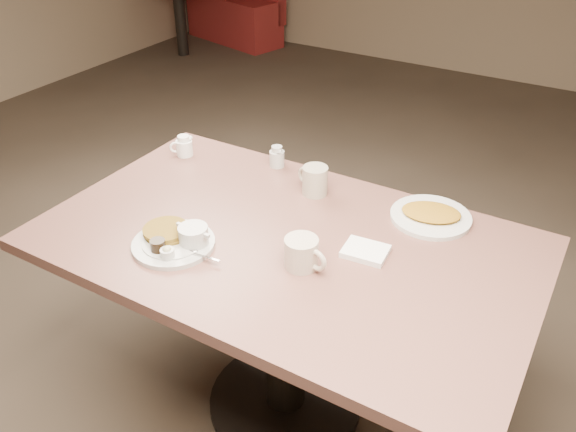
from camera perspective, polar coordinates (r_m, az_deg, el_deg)
The scene contains 10 objects.
room at distance 1.52m, azimuth -0.41°, elevation 18.42°, with size 7.04×8.04×2.84m.
diner_table at distance 1.89m, azimuth -0.31°, elevation -6.40°, with size 1.50×0.90×0.75m.
main_plate at distance 1.78m, azimuth -10.82°, elevation -2.22°, with size 0.30×0.26×0.07m.
coffee_mug_near at distance 1.65m, azimuth 1.40°, elevation -3.60°, with size 0.14×0.11×0.09m.
napkin at distance 1.74m, azimuth 7.53°, elevation -3.41°, with size 0.14×0.11×0.02m.
coffee_mug_far at distance 2.00m, azimuth 2.58°, elevation 3.49°, with size 0.13×0.11×0.10m.
creamer_left at distance 2.29m, azimuth -10.08°, elevation 6.67°, with size 0.09×0.08×0.08m.
creamer_right at distance 2.18m, azimuth -1.08°, elevation 5.75°, with size 0.07×0.07×0.08m.
hash_plate at distance 1.93m, azimuth 13.70°, elevation 0.07°, with size 0.32×0.32×0.04m.
booth_back_left at distance 6.32m, azimuth -5.50°, elevation 20.13°, with size 1.34×1.47×1.12m.
Camera 1 is at (0.76, -1.26, 1.77)m, focal length 36.62 mm.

